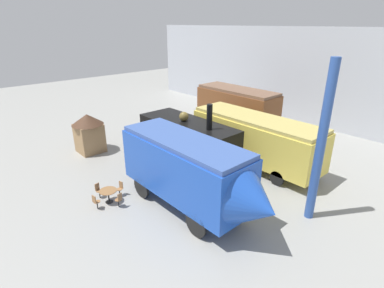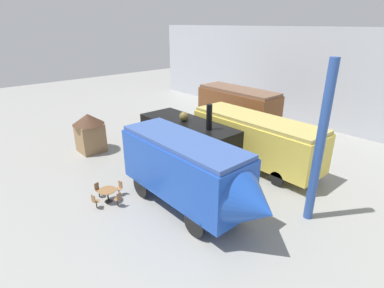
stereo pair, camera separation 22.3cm
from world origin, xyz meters
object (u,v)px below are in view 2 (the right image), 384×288
at_px(streamlined_locomotive, 192,172).
at_px(ticket_kiosk, 90,131).
at_px(passenger_coach_wooden, 238,107).
at_px(cafe_chair_0, 95,201).
at_px(visitor_person, 139,161).
at_px(steam_locomotive, 188,138).
at_px(cafe_table_near, 107,192).
at_px(passenger_coach_vintage, 255,138).

relative_size(streamlined_locomotive, ticket_kiosk, 3.12).
xyz_separation_m(passenger_coach_wooden, streamlined_locomotive, (6.52, -11.13, -0.05)).
xyz_separation_m(cafe_chair_0, visitor_person, (-2.07, 4.08, 0.35)).
bearing_deg(ticket_kiosk, streamlined_locomotive, 2.88).
xyz_separation_m(visitor_person, ticket_kiosk, (-5.55, -0.86, 0.81)).
bearing_deg(steam_locomotive, streamlined_locomotive, -38.32).
relative_size(streamlined_locomotive, cafe_chair_0, 10.75).
bearing_deg(streamlined_locomotive, cafe_table_near, -142.05).
bearing_deg(cafe_table_near, visitor_person, 120.19).
relative_size(cafe_table_near, cafe_chair_0, 1.12).
distance_m(steam_locomotive, cafe_table_near, 6.63).
bearing_deg(streamlined_locomotive, steam_locomotive, 141.68).
bearing_deg(cafe_table_near, ticket_kiosk, 162.27).
distance_m(passenger_coach_wooden, passenger_coach_vintage, 6.60).
relative_size(cafe_chair_0, ticket_kiosk, 0.29).
bearing_deg(streamlined_locomotive, passenger_coach_vintage, 101.21).
bearing_deg(passenger_coach_wooden, streamlined_locomotive, -59.62).
bearing_deg(streamlined_locomotive, passenger_coach_wooden, 120.38).
height_order(passenger_coach_vintage, steam_locomotive, steam_locomotive).
bearing_deg(visitor_person, passenger_coach_vintage, 57.50).
bearing_deg(passenger_coach_wooden, cafe_table_near, -78.94).
bearing_deg(cafe_chair_0, cafe_table_near, -0.00).
height_order(steam_locomotive, cafe_chair_0, steam_locomotive).
relative_size(passenger_coach_vintage, steam_locomotive, 1.26).
relative_size(passenger_coach_wooden, streamlined_locomotive, 0.79).
xyz_separation_m(steam_locomotive, cafe_table_near, (0.67, -6.45, -1.36)).
height_order(streamlined_locomotive, cafe_table_near, streamlined_locomotive).
height_order(cafe_chair_0, ticket_kiosk, ticket_kiosk).
bearing_deg(visitor_person, steam_locomotive, 69.32).
relative_size(passenger_coach_wooden, steam_locomotive, 0.99).
height_order(passenger_coach_wooden, cafe_chair_0, passenger_coach_wooden).
xyz_separation_m(streamlined_locomotive, visitor_person, (-5.66, 0.30, -1.49)).
xyz_separation_m(passenger_coach_vintage, ticket_kiosk, (-9.82, -7.56, -0.34)).
distance_m(passenger_coach_vintage, visitor_person, 8.03).
xyz_separation_m(passenger_coach_wooden, steam_locomotive, (2.08, -7.62, -0.42)).
distance_m(passenger_coach_vintage, cafe_table_near, 10.32).
distance_m(streamlined_locomotive, visitor_person, 5.86).
relative_size(passenger_coach_wooden, cafe_table_near, 7.57).
height_order(passenger_coach_wooden, ticket_kiosk, passenger_coach_wooden).
xyz_separation_m(cafe_table_near, visitor_person, (-1.88, 3.24, 0.25)).
relative_size(passenger_coach_vintage, cafe_chair_0, 10.77).
height_order(steam_locomotive, streamlined_locomotive, steam_locomotive).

